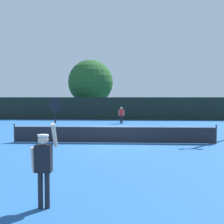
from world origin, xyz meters
name	(u,v)px	position (x,y,z in m)	size (l,w,h in m)	color
ground_plane	(113,143)	(0.00, 0.00, 0.00)	(120.00, 120.00, 0.00)	#235693
tennis_net	(113,134)	(0.00, 0.00, 0.51)	(11.47, 0.08, 1.07)	#232328
perimeter_fence	(120,108)	(0.00, 16.32, 1.28)	(35.91, 0.12, 2.57)	black
player_serving	(44,159)	(-1.20, -9.33, 1.15)	(0.67, 0.40, 2.59)	black
player_receiving	(121,114)	(0.25, 11.67, 0.97)	(0.57, 0.23, 1.60)	red
tennis_ball	(129,135)	(0.90, 2.90, 0.03)	(0.07, 0.07, 0.07)	#CCE033
large_tree	(91,82)	(-3.92, 20.81, 4.52)	(5.85, 5.85, 7.46)	brown
parked_car_near	(132,110)	(1.54, 25.03, 0.78)	(2.31, 4.37, 1.69)	#B7B7BC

